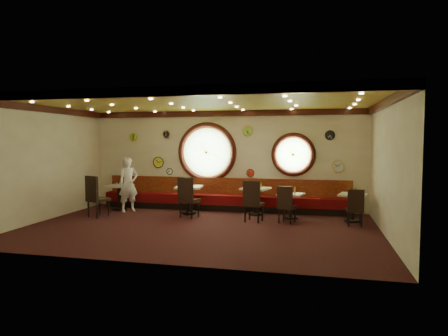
# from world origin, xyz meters

# --- Properties ---
(floor) EXTENTS (9.00, 6.00, 0.00)m
(floor) POSITION_xyz_m (0.00, 0.00, 0.00)
(floor) COLOR black
(floor) RESTS_ON ground
(ceiling) EXTENTS (9.00, 6.00, 0.02)m
(ceiling) POSITION_xyz_m (0.00, 0.00, 3.20)
(ceiling) COLOR gold
(ceiling) RESTS_ON wall_back
(wall_back) EXTENTS (9.00, 0.02, 3.20)m
(wall_back) POSITION_xyz_m (0.00, 3.00, 1.60)
(wall_back) COLOR beige
(wall_back) RESTS_ON floor
(wall_front) EXTENTS (9.00, 0.02, 3.20)m
(wall_front) POSITION_xyz_m (0.00, -3.00, 1.60)
(wall_front) COLOR beige
(wall_front) RESTS_ON floor
(wall_left) EXTENTS (0.02, 6.00, 3.20)m
(wall_left) POSITION_xyz_m (-4.50, 0.00, 1.60)
(wall_left) COLOR beige
(wall_left) RESTS_ON floor
(wall_right) EXTENTS (0.02, 6.00, 3.20)m
(wall_right) POSITION_xyz_m (4.50, 0.00, 1.60)
(wall_right) COLOR beige
(wall_right) RESTS_ON floor
(molding_back) EXTENTS (9.00, 0.10, 0.18)m
(molding_back) POSITION_xyz_m (0.00, 2.95, 3.11)
(molding_back) COLOR #361009
(molding_back) RESTS_ON wall_back
(molding_front) EXTENTS (9.00, 0.10, 0.18)m
(molding_front) POSITION_xyz_m (0.00, -2.95, 3.11)
(molding_front) COLOR #361009
(molding_front) RESTS_ON wall_back
(molding_left) EXTENTS (0.10, 6.00, 0.18)m
(molding_left) POSITION_xyz_m (-4.45, 0.00, 3.11)
(molding_left) COLOR #361009
(molding_left) RESTS_ON wall_back
(molding_right) EXTENTS (0.10, 6.00, 0.18)m
(molding_right) POSITION_xyz_m (4.45, 0.00, 3.11)
(molding_right) COLOR #361009
(molding_right) RESTS_ON wall_back
(banquette_base) EXTENTS (8.00, 0.55, 0.20)m
(banquette_base) POSITION_xyz_m (0.00, 2.72, 0.10)
(banquette_base) COLOR black
(banquette_base) RESTS_ON floor
(banquette_seat) EXTENTS (8.00, 0.55, 0.30)m
(banquette_seat) POSITION_xyz_m (0.00, 2.72, 0.35)
(banquette_seat) COLOR #58070B
(banquette_seat) RESTS_ON banquette_base
(banquette_back) EXTENTS (8.00, 0.10, 0.55)m
(banquette_back) POSITION_xyz_m (0.00, 2.94, 0.75)
(banquette_back) COLOR #5B070D
(banquette_back) RESTS_ON wall_back
(porthole_left_glass) EXTENTS (1.66, 0.02, 1.66)m
(porthole_left_glass) POSITION_xyz_m (-0.60, 3.00, 1.85)
(porthole_left_glass) COLOR #8EC979
(porthole_left_glass) RESTS_ON wall_back
(porthole_left_frame) EXTENTS (1.98, 0.18, 1.98)m
(porthole_left_frame) POSITION_xyz_m (-0.60, 2.98, 1.85)
(porthole_left_frame) COLOR #361009
(porthole_left_frame) RESTS_ON wall_back
(porthole_left_ring) EXTENTS (1.61, 0.03, 1.61)m
(porthole_left_ring) POSITION_xyz_m (-0.60, 2.95, 1.85)
(porthole_left_ring) COLOR gold
(porthole_left_ring) RESTS_ON wall_back
(porthole_right_glass) EXTENTS (1.10, 0.02, 1.10)m
(porthole_right_glass) POSITION_xyz_m (2.20, 3.00, 1.80)
(porthole_right_glass) COLOR #8EC979
(porthole_right_glass) RESTS_ON wall_back
(porthole_right_frame) EXTENTS (1.38, 0.18, 1.38)m
(porthole_right_frame) POSITION_xyz_m (2.20, 2.98, 1.80)
(porthole_right_frame) COLOR #361009
(porthole_right_frame) RESTS_ON wall_back
(porthole_right_ring) EXTENTS (1.09, 0.03, 1.09)m
(porthole_right_ring) POSITION_xyz_m (2.20, 2.95, 1.80)
(porthole_right_ring) COLOR gold
(porthole_right_ring) RESTS_ON wall_back
(wall_clock_0) EXTENTS (0.36, 0.03, 0.36)m
(wall_clock_0) POSITION_xyz_m (-2.30, 2.96, 1.50)
(wall_clock_0) COLOR #EFF135
(wall_clock_0) RESTS_ON wall_back
(wall_clock_1) EXTENTS (0.20, 0.03, 0.20)m
(wall_clock_1) POSITION_xyz_m (-1.90, 2.96, 1.20)
(wall_clock_1) COLOR white
(wall_clock_1) RESTS_ON wall_back
(wall_clock_2) EXTENTS (0.24, 0.03, 0.24)m
(wall_clock_2) POSITION_xyz_m (0.85, 2.96, 1.20)
(wall_clock_2) COLOR red
(wall_clock_2) RESTS_ON wall_back
(wall_clock_3) EXTENTS (0.24, 0.03, 0.24)m
(wall_clock_3) POSITION_xyz_m (-2.00, 2.96, 2.45)
(wall_clock_3) COLOR black
(wall_clock_3) RESTS_ON wall_back
(wall_clock_4) EXTENTS (0.28, 0.03, 0.28)m
(wall_clock_4) POSITION_xyz_m (3.30, 2.96, 2.40)
(wall_clock_4) COLOR black
(wall_clock_4) RESTS_ON wall_back
(wall_clock_5) EXTENTS (0.30, 0.03, 0.30)m
(wall_clock_5) POSITION_xyz_m (0.75, 2.96, 2.55)
(wall_clock_5) COLOR #85CE40
(wall_clock_5) RESTS_ON wall_back
(wall_clock_6) EXTENTS (0.26, 0.03, 0.26)m
(wall_clock_6) POSITION_xyz_m (-3.20, 2.96, 2.35)
(wall_clock_6) COLOR #80C427
(wall_clock_6) RESTS_ON wall_back
(wall_clock_7) EXTENTS (0.34, 0.03, 0.34)m
(wall_clock_7) POSITION_xyz_m (3.55, 2.96, 1.45)
(wall_clock_7) COLOR silver
(wall_clock_7) RESTS_ON wall_back
(table_a) EXTENTS (0.74, 0.74, 0.80)m
(table_a) POSITION_xyz_m (-3.29, 2.04, 0.50)
(table_a) COLOR black
(table_a) RESTS_ON floor
(table_b) EXTENTS (0.86, 0.86, 0.85)m
(table_b) POSITION_xyz_m (-0.88, 1.89, 0.53)
(table_b) COLOR black
(table_b) RESTS_ON floor
(table_c) EXTENTS (0.91, 0.91, 0.82)m
(table_c) POSITION_xyz_m (1.14, 2.16, 0.52)
(table_c) COLOR black
(table_c) RESTS_ON floor
(table_d) EXTENTS (0.81, 0.81, 0.73)m
(table_d) POSITION_xyz_m (2.21, 1.81, 0.46)
(table_d) COLOR black
(table_d) RESTS_ON floor
(table_e) EXTENTS (0.86, 0.86, 0.77)m
(table_e) POSITION_xyz_m (3.90, 1.77, 0.49)
(table_e) COLOR black
(table_e) RESTS_ON floor
(chair_a) EXTENTS (0.66, 0.66, 0.75)m
(chair_a) POSITION_xyz_m (-3.35, 0.71, 0.70)
(chair_a) COLOR black
(chair_a) RESTS_ON floor
(chair_b) EXTENTS (0.59, 0.59, 0.73)m
(chair_b) POSITION_xyz_m (-0.71, 1.24, 0.67)
(chair_b) COLOR black
(chair_b) RESTS_ON floor
(chair_c) EXTENTS (0.55, 0.55, 0.71)m
(chair_c) POSITION_xyz_m (1.23, 1.06, 0.66)
(chair_c) COLOR black
(chair_c) RESTS_ON floor
(chair_d) EXTENTS (0.53, 0.53, 0.63)m
(chair_d) POSITION_xyz_m (2.12, 1.12, 0.58)
(chair_d) COLOR black
(chair_d) RESTS_ON floor
(chair_e) EXTENTS (0.42, 0.42, 0.61)m
(chair_e) POSITION_xyz_m (3.91, 1.11, 0.56)
(chair_e) COLOR black
(chair_e) RESTS_ON floor
(condiment_a_salt) EXTENTS (0.04, 0.04, 0.10)m
(condiment_a_salt) POSITION_xyz_m (-3.36, 2.05, 0.85)
(condiment_a_salt) COLOR silver
(condiment_a_salt) RESTS_ON table_a
(condiment_b_salt) EXTENTS (0.03, 0.03, 0.09)m
(condiment_b_salt) POSITION_xyz_m (-1.00, 1.90, 0.89)
(condiment_b_salt) COLOR silver
(condiment_b_salt) RESTS_ON table_b
(condiment_c_salt) EXTENTS (0.03, 0.03, 0.09)m
(condiment_c_salt) POSITION_xyz_m (1.05, 2.19, 0.87)
(condiment_c_salt) COLOR silver
(condiment_c_salt) RESTS_ON table_c
(condiment_d_salt) EXTENTS (0.04, 0.04, 0.11)m
(condiment_d_salt) POSITION_xyz_m (2.09, 1.82, 0.78)
(condiment_d_salt) COLOR silver
(condiment_d_salt) RESTS_ON table_d
(condiment_a_pepper) EXTENTS (0.03, 0.03, 0.09)m
(condiment_a_pepper) POSITION_xyz_m (-3.28, 2.06, 0.85)
(condiment_a_pepper) COLOR silver
(condiment_a_pepper) RESTS_ON table_a
(condiment_b_pepper) EXTENTS (0.03, 0.03, 0.09)m
(condiment_b_pepper) POSITION_xyz_m (-0.90, 1.88, 0.89)
(condiment_b_pepper) COLOR silver
(condiment_b_pepper) RESTS_ON table_b
(condiment_c_pepper) EXTENTS (0.04, 0.04, 0.11)m
(condiment_c_pepper) POSITION_xyz_m (1.11, 2.11, 0.88)
(condiment_c_pepper) COLOR silver
(condiment_c_pepper) RESTS_ON table_c
(condiment_d_pepper) EXTENTS (0.03, 0.03, 0.09)m
(condiment_d_pepper) POSITION_xyz_m (2.23, 1.73, 0.77)
(condiment_d_pepper) COLOR #BBBABF
(condiment_d_pepper) RESTS_ON table_d
(condiment_a_bottle) EXTENTS (0.05, 0.05, 0.15)m
(condiment_a_bottle) POSITION_xyz_m (-3.17, 2.13, 0.88)
(condiment_a_bottle) COLOR orange
(condiment_a_bottle) RESTS_ON table_a
(condiment_b_bottle) EXTENTS (0.05, 0.05, 0.15)m
(condiment_b_bottle) POSITION_xyz_m (-0.84, 2.03, 0.92)
(condiment_b_bottle) COLOR gold
(condiment_b_bottle) RESTS_ON table_b
(condiment_c_bottle) EXTENTS (0.05, 0.05, 0.17)m
(condiment_c_bottle) POSITION_xyz_m (1.30, 2.24, 0.91)
(condiment_c_bottle) COLOR gold
(condiment_c_bottle) RESTS_ON table_c
(condiment_d_bottle) EXTENTS (0.06, 0.06, 0.18)m
(condiment_d_bottle) POSITION_xyz_m (2.32, 1.86, 0.82)
(condiment_d_bottle) COLOR gold
(condiment_d_bottle) RESTS_ON table_d
(condiment_e_salt) EXTENTS (0.03, 0.03, 0.09)m
(condiment_e_salt) POSITION_xyz_m (3.79, 1.77, 0.82)
(condiment_e_salt) COLOR silver
(condiment_e_salt) RESTS_ON table_e
(condiment_e_pepper) EXTENTS (0.03, 0.03, 0.09)m
(condiment_e_pepper) POSITION_xyz_m (3.95, 1.76, 0.82)
(condiment_e_pepper) COLOR silver
(condiment_e_pepper) RESTS_ON table_e
(condiment_e_bottle) EXTENTS (0.05, 0.05, 0.17)m
(condiment_e_bottle) POSITION_xyz_m (3.99, 1.88, 0.86)
(condiment_e_bottle) COLOR gold
(condiment_e_bottle) RESTS_ON table_e
(waiter) EXTENTS (0.73, 0.74, 1.72)m
(waiter) POSITION_xyz_m (-2.85, 1.83, 0.86)
(waiter) COLOR white
(waiter) RESTS_ON floor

